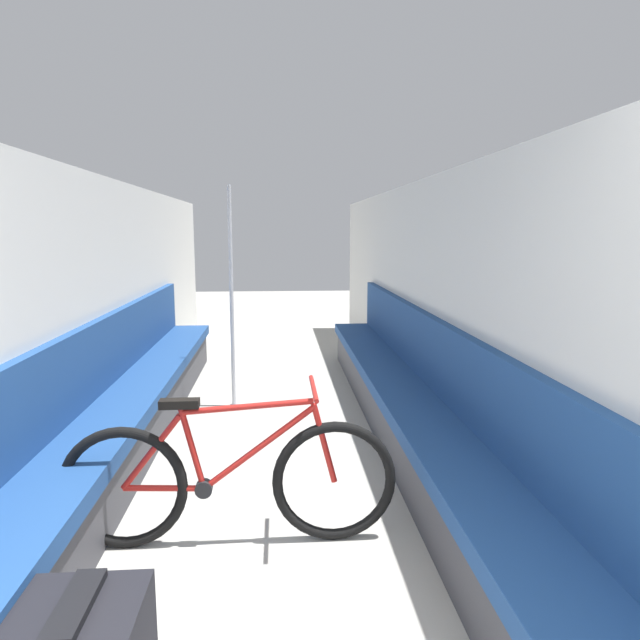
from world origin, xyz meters
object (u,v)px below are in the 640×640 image
at_px(bench_seat_row_left, 123,413).
at_px(grab_pole_near, 232,301).
at_px(bench_seat_row_right, 410,407).
at_px(bicycle, 230,481).

distance_m(bench_seat_row_left, grab_pole_near, 1.51).
height_order(bench_seat_row_right, bicycle, bench_seat_row_right).
height_order(bicycle, grab_pole_near, grab_pole_near).
bearing_deg(bench_seat_row_left, bench_seat_row_right, 0.00).
relative_size(bench_seat_row_left, bench_seat_row_right, 1.00).
xyz_separation_m(bicycle, grab_pole_near, (-0.16, 2.42, 0.65)).
distance_m(bench_seat_row_left, bench_seat_row_right, 2.15).
relative_size(bench_seat_row_right, grab_pole_near, 2.96).
bearing_deg(bench_seat_row_right, grab_pole_near, 141.49).
bearing_deg(bench_seat_row_left, bicycle, -55.50).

